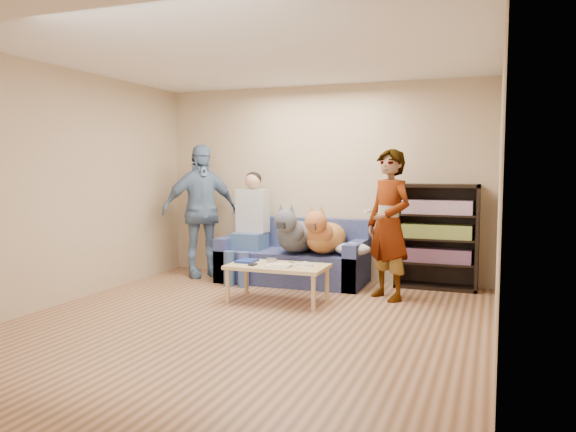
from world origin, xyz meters
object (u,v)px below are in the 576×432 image
at_px(sofa, 294,260).
at_px(coffee_table, 278,269).
at_px(person_standing_right, 389,225).
at_px(camera_silver, 272,260).
at_px(bookshelf, 437,234).
at_px(person_standing_left, 200,211).
at_px(dog_gray, 297,234).
at_px(dog_tan, 324,236).
at_px(notebook_blue, 247,261).
at_px(person_seated, 250,223).

relative_size(sofa, coffee_table, 1.73).
distance_m(person_standing_right, camera_silver, 1.39).
relative_size(coffee_table, bookshelf, 0.85).
bearing_deg(person_standing_left, camera_silver, -79.25).
height_order(person_standing_right, camera_silver, person_standing_right).
xyz_separation_m(dog_gray, dog_tan, (0.36, 0.04, -0.01)).
bearing_deg(notebook_blue, sofa, 79.95).
xyz_separation_m(person_seated, dog_tan, (1.06, -0.07, -0.12)).
relative_size(dog_gray, coffee_table, 1.15).
bearing_deg(person_standing_right, person_seated, -155.01).
bearing_deg(dog_tan, camera_silver, -115.78).
bearing_deg(dog_tan, person_seated, 176.10).
bearing_deg(person_seated, dog_gray, -9.19).
bearing_deg(bookshelf, dog_tan, -161.89).
bearing_deg(notebook_blue, dog_tan, 52.58).
relative_size(notebook_blue, dog_tan, 0.22).
distance_m(person_standing_left, camera_silver, 1.75).
bearing_deg(coffee_table, bookshelf, 40.44).
xyz_separation_m(person_seated, bookshelf, (2.38, 0.36, -0.09)).
relative_size(notebook_blue, camera_silver, 2.36).
bearing_deg(sofa, notebook_blue, -100.05).
xyz_separation_m(person_seated, coffee_table, (0.79, -0.99, -0.40)).
bearing_deg(person_standing_left, bookshelf, -40.83).
bearing_deg(person_standing_left, sofa, -42.68).
relative_size(person_standing_left, person_seated, 1.24).
xyz_separation_m(person_standing_right, notebook_blue, (-1.53, -0.52, -0.42)).
height_order(notebook_blue, coffee_table, notebook_blue).
bearing_deg(person_seated, sofa, 12.35).
distance_m(person_standing_left, bookshelf, 3.16).
xyz_separation_m(dog_tan, bookshelf, (1.32, 0.43, 0.03)).
xyz_separation_m(notebook_blue, coffee_table, (0.40, -0.05, -0.06)).
xyz_separation_m(person_standing_right, bookshelf, (0.45, 0.79, -0.18)).
xyz_separation_m(sofa, dog_tan, (0.48, -0.20, 0.37)).
height_order(sofa, dog_tan, dog_tan).
relative_size(person_standing_right, person_standing_left, 0.94).
xyz_separation_m(dog_gray, coffee_table, (0.09, -0.88, -0.29)).
bearing_deg(coffee_table, person_standing_right, 26.61).
distance_m(camera_silver, dog_gray, 0.79).
distance_m(sofa, dog_tan, 0.64).
bearing_deg(person_seated, person_standing_left, 177.80).
distance_m(notebook_blue, dog_gray, 0.92).
bearing_deg(bookshelf, person_standing_left, -173.97).
height_order(notebook_blue, camera_silver, camera_silver).
distance_m(camera_silver, person_seated, 1.15).
distance_m(person_standing_right, person_seated, 1.97).
bearing_deg(dog_tan, notebook_blue, -127.42).
relative_size(person_standing_right, dog_gray, 1.35).
xyz_separation_m(sofa, person_seated, (-0.58, -0.13, 0.49)).
height_order(camera_silver, bookshelf, bookshelf).
bearing_deg(notebook_blue, person_standing_left, 139.62).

